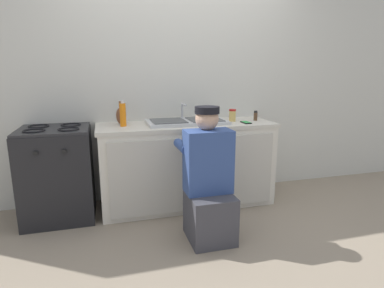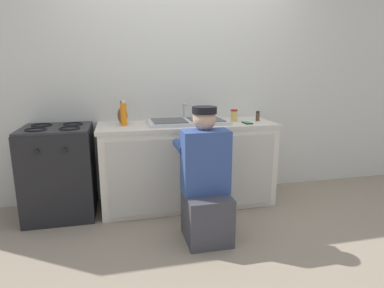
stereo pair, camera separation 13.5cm
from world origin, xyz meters
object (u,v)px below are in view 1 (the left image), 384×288
(vase_decorative, at_px, (121,115))
(soap_bottle_orange, at_px, (123,115))
(cell_phone, at_px, (246,122))
(sink_double_basin, at_px, (187,121))
(spice_bottle_pepper, at_px, (256,116))
(plumber_person, at_px, (209,185))
(condiment_jar, at_px, (232,115))
(stove_range, at_px, (58,173))

(vase_decorative, height_order, soap_bottle_orange, soap_bottle_orange)
(vase_decorative, relative_size, cell_phone, 1.64)
(sink_double_basin, relative_size, spice_bottle_pepper, 7.62)
(plumber_person, distance_m, cell_phone, 0.95)
(sink_double_basin, height_order, cell_phone, sink_double_basin)
(condiment_jar, xyz_separation_m, vase_decorative, (-1.14, 0.12, 0.03))
(plumber_person, bearing_deg, sink_double_basin, 89.08)
(spice_bottle_pepper, relative_size, vase_decorative, 0.46)
(sink_double_basin, bearing_deg, stove_range, -179.90)
(sink_double_basin, height_order, spice_bottle_pepper, sink_double_basin)
(condiment_jar, distance_m, soap_bottle_orange, 1.13)
(soap_bottle_orange, bearing_deg, sink_double_basin, 0.45)
(condiment_jar, bearing_deg, vase_decorative, 174.12)
(cell_phone, relative_size, soap_bottle_orange, 0.56)
(plumber_person, xyz_separation_m, condiment_jar, (0.51, 0.75, 0.46))
(plumber_person, height_order, condiment_jar, plumber_person)
(sink_double_basin, xyz_separation_m, condiment_jar, (0.50, -0.00, 0.05))
(spice_bottle_pepper, xyz_separation_m, cell_phone, (-0.17, -0.13, -0.04))
(sink_double_basin, bearing_deg, plumber_person, -90.92)
(plumber_person, relative_size, cell_phone, 7.89)
(stove_range, bearing_deg, sink_double_basin, 0.10)
(soap_bottle_orange, bearing_deg, stove_range, 179.75)
(vase_decorative, bearing_deg, sink_double_basin, -10.14)
(plumber_person, relative_size, spice_bottle_pepper, 10.52)
(soap_bottle_orange, bearing_deg, cell_phone, -6.57)
(plumber_person, xyz_separation_m, spice_bottle_pepper, (0.77, 0.73, 0.45))
(stove_range, xyz_separation_m, vase_decorative, (0.62, 0.12, 0.51))
(vase_decorative, bearing_deg, stove_range, -169.26)
(condiment_jar, bearing_deg, soap_bottle_orange, -179.88)
(sink_double_basin, relative_size, plumber_person, 0.72)
(stove_range, bearing_deg, vase_decorative, 10.74)
(spice_bottle_pepper, height_order, soap_bottle_orange, soap_bottle_orange)
(stove_range, bearing_deg, spice_bottle_pepper, -0.46)
(sink_double_basin, bearing_deg, cell_phone, -13.89)
(spice_bottle_pepper, bearing_deg, cell_phone, -143.16)
(plumber_person, bearing_deg, cell_phone, 45.29)
(vase_decorative, relative_size, soap_bottle_orange, 0.92)
(sink_double_basin, relative_size, cell_phone, 5.71)
(cell_phone, distance_m, soap_bottle_orange, 1.23)
(condiment_jar, bearing_deg, plumber_person, -124.22)
(plumber_person, distance_m, condiment_jar, 1.02)
(plumber_person, bearing_deg, stove_range, 148.96)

